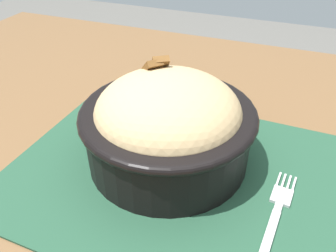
{
  "coord_description": "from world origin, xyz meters",
  "views": [
    {
      "loc": [
        0.1,
        -0.3,
        1.04
      ],
      "look_at": [
        -0.02,
        0.01,
        0.8
      ],
      "focal_mm": 36.28,
      "sensor_mm": 36.0,
      "label": 1
    }
  ],
  "objects": [
    {
      "name": "table",
      "position": [
        0.0,
        0.0,
        0.68
      ],
      "size": [
        1.27,
        0.91,
        0.75
      ],
      "color": "brown",
      "rests_on": "ground_plane"
    },
    {
      "name": "placemat",
      "position": [
        0.04,
        -0.01,
        0.75
      ],
      "size": [
        0.48,
        0.32,
        0.0
      ],
      "primitive_type": "cube",
      "rotation": [
        0.0,
        0.0,
        -0.02
      ],
      "color": "#1E422D",
      "rests_on": "table"
    },
    {
      "name": "bowl",
      "position": [
        -0.02,
        0.01,
        0.8
      ],
      "size": [
        0.22,
        0.22,
        0.12
      ],
      "color": "black",
      "rests_on": "placemat"
    },
    {
      "name": "fork",
      "position": [
        0.13,
        -0.03,
        0.75
      ],
      "size": [
        0.03,
        0.13,
        0.0
      ],
      "color": "#B5B5B5",
      "rests_on": "placemat"
    }
  ]
}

